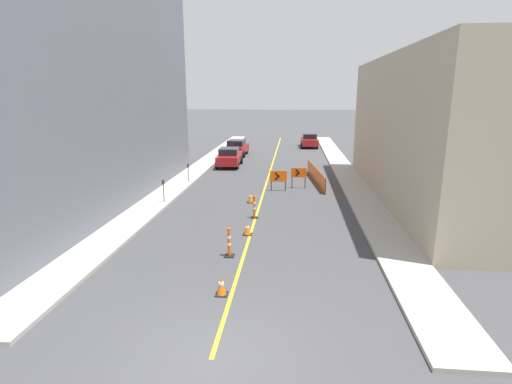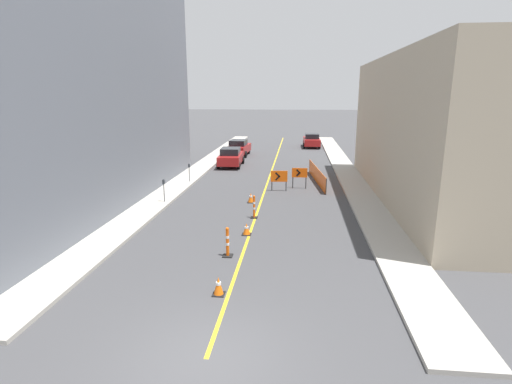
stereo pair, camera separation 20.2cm
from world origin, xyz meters
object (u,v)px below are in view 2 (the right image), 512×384
at_px(arrow_barricade_primary, 279,177).
at_px(parked_car_curb_far, 312,140).
at_px(arrow_barricade_secondary, 300,174).
at_px(traffic_cone_third, 251,198).
at_px(parked_car_curb_near, 231,157).
at_px(parking_meter_far_curb, 189,169).
at_px(delineator_post_front, 228,244).
at_px(parked_car_curb_mid, 239,148).
at_px(delineator_post_rear, 254,208).
at_px(parking_meter_near_curb, 164,186).
at_px(traffic_cone_second, 247,229).
at_px(traffic_cone_nearest, 218,286).

distance_m(arrow_barricade_primary, parked_car_curb_far, 21.95).
bearing_deg(arrow_barricade_secondary, traffic_cone_third, -126.49).
distance_m(traffic_cone_third, parked_car_curb_near, 11.92).
bearing_deg(parking_meter_far_curb, parked_car_curb_far, 65.93).
height_order(delineator_post_front, parked_car_curb_mid, parked_car_curb_mid).
height_order(parked_car_curb_far, parking_meter_far_curb, parked_car_curb_far).
distance_m(delineator_post_rear, arrow_barricade_primary, 5.96).
distance_m(parked_car_curb_mid, parked_car_curb_far, 10.42).
bearing_deg(parked_car_curb_mid, parked_car_curb_near, -84.70).
xyz_separation_m(parked_car_curb_near, parking_meter_far_curb, (-1.75, -6.95, 0.23)).
bearing_deg(parking_meter_near_curb, parked_car_curb_near, 81.89).
xyz_separation_m(delineator_post_front, arrow_barricade_primary, (1.45, 10.79, 0.40)).
xyz_separation_m(traffic_cone_third, arrow_barricade_secondary, (2.77, 3.80, 0.70)).
bearing_deg(parked_car_curb_near, traffic_cone_second, -80.68).
height_order(traffic_cone_second, delineator_post_front, delineator_post_front).
xyz_separation_m(traffic_cone_second, arrow_barricade_secondary, (2.33, 9.14, 0.72)).
xyz_separation_m(arrow_barricade_primary, parking_meter_near_curb, (-6.28, -3.78, 0.15)).
relative_size(arrow_barricade_secondary, parking_meter_far_curb, 1.07).
xyz_separation_m(arrow_barricade_secondary, parking_meter_near_curb, (-7.58, -4.59, 0.08)).
xyz_separation_m(traffic_cone_third, delineator_post_front, (0.02, -7.80, 0.23)).
height_order(delineator_post_rear, parking_meter_far_curb, parking_meter_far_curb).
height_order(traffic_cone_second, parking_meter_far_curb, parking_meter_far_curb).
xyz_separation_m(parked_car_curb_near, parking_meter_near_curb, (-1.75, -12.31, 0.26)).
distance_m(traffic_cone_third, parked_car_curb_mid, 17.83).
relative_size(traffic_cone_third, parked_car_curb_near, 0.13).
bearing_deg(arrow_barricade_primary, parked_car_curb_near, 113.03).
relative_size(parked_car_curb_mid, parking_meter_far_curb, 3.47).
height_order(traffic_cone_third, parked_car_curb_mid, parked_car_curb_mid).
height_order(traffic_cone_third, delineator_post_rear, delineator_post_rear).
distance_m(traffic_cone_second, delineator_post_rear, 2.47).
relative_size(arrow_barricade_secondary, parked_car_curb_mid, 0.31).
relative_size(traffic_cone_second, parking_meter_near_curb, 0.40).
xyz_separation_m(traffic_cone_nearest, parked_car_curb_near, (-3.31, 22.31, 0.51)).
bearing_deg(arrow_barricade_primary, parking_meter_far_curb, 161.03).
xyz_separation_m(arrow_barricade_primary, parked_car_curb_far, (2.75, 21.78, -0.10)).
bearing_deg(parking_meter_far_curb, traffic_cone_third, -43.48).
bearing_deg(delineator_post_front, traffic_cone_third, 90.14).
bearing_deg(traffic_cone_second, parked_car_curb_mid, 99.20).
relative_size(traffic_cone_nearest, delineator_post_rear, 0.50).
xyz_separation_m(arrow_barricade_secondary, parking_meter_far_curb, (-7.58, 0.76, 0.06)).
bearing_deg(arrow_barricade_primary, parking_meter_near_curb, -153.84).
height_order(traffic_cone_second, traffic_cone_third, traffic_cone_third).
relative_size(arrow_barricade_primary, parked_car_curb_near, 0.30).
bearing_deg(delineator_post_front, parked_car_curb_mid, 97.39).
height_order(arrow_barricade_secondary, parked_car_curb_near, parked_car_curb_near).
relative_size(arrow_barricade_primary, arrow_barricade_secondary, 0.96).
xyz_separation_m(arrow_barricade_secondary, parked_car_curb_mid, (-6.03, 13.73, -0.18)).
bearing_deg(delineator_post_front, parking_meter_far_curb, 111.34).
relative_size(traffic_cone_nearest, traffic_cone_third, 1.04).
xyz_separation_m(traffic_cone_nearest, arrow_barricade_secondary, (2.51, 14.60, 0.69)).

